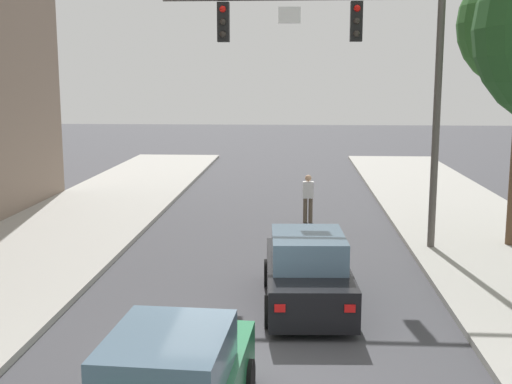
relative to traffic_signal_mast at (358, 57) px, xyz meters
name	(u,v)px	position (x,y,z in m)	size (l,w,h in m)	color
ground_plane	(247,367)	(-2.42, -7.82, -5.39)	(120.00, 120.00, 0.00)	#424247
traffic_signal_mast	(358,57)	(0.00, 0.00, 0.00)	(7.57, 0.38, 7.50)	#514C47
car_lead_black	(307,273)	(-1.37, -4.68, -4.67)	(2.00, 4.32, 1.60)	black
pedestrian_crossing_road	(308,196)	(-1.22, 3.59, -4.48)	(0.36, 0.22, 1.64)	brown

